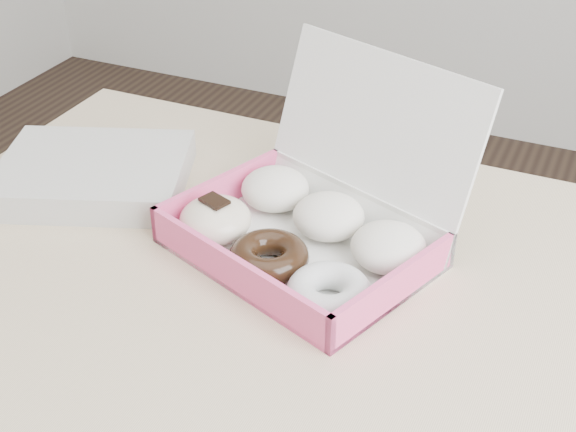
% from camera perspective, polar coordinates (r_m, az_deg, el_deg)
% --- Properties ---
extents(table, '(1.20, 0.80, 0.75)m').
position_cam_1_polar(table, '(0.91, 4.50, -11.46)').
color(table, tan).
rests_on(table, ground).
extents(donut_box, '(0.37, 0.35, 0.21)m').
position_cam_1_polar(donut_box, '(0.95, 1.44, -0.54)').
color(donut_box, white).
rests_on(donut_box, table).
extents(newspapers, '(0.30, 0.27, 0.04)m').
position_cam_1_polar(newspapers, '(1.11, -13.68, 2.94)').
color(newspapers, beige).
rests_on(newspapers, table).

